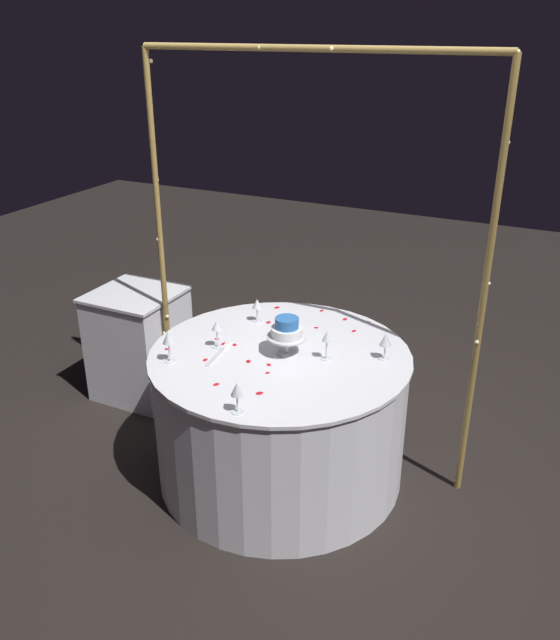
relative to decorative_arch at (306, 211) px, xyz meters
The scene contains 31 objects.
ground_plane 1.55m from the decorative_arch, 90.20° to the right, with size 12.00×12.00×0.00m, color black.
decorative_arch is the anchor object (origin of this frame).
main_table 1.16m from the decorative_arch, 90.20° to the right, with size 1.45×1.45×0.80m.
side_table 1.73m from the decorative_arch, behind, with size 0.57×0.57×0.77m.
tiered_cake 0.66m from the decorative_arch, 83.73° to the right, with size 0.22×0.22×0.21m.
wine_glass_0 1.13m from the decorative_arch, 85.02° to the right, with size 0.06×0.06×0.16m.
wine_glass_1 0.80m from the decorative_arch, 130.42° to the right, with size 0.06×0.06×0.16m.
wine_glass_2 0.69m from the decorative_arch, behind, with size 0.06×0.06×0.15m.
wine_glass_3 0.70m from the decorative_arch, 47.30° to the right, with size 0.06×0.06×0.17m.
wine_glass_4 0.82m from the decorative_arch, 14.02° to the right, with size 0.06×0.06×0.15m.
wine_glass_5 1.01m from the decorative_arch, 126.30° to the right, with size 0.06×0.06×0.18m.
cake_knife 0.90m from the decorative_arch, 123.09° to the right, with size 0.06×0.30×0.01m.
rose_petal_0 0.91m from the decorative_arch, 85.95° to the right, with size 0.03×0.02×0.00m, color red.
rose_petal_1 0.78m from the decorative_arch, 24.74° to the left, with size 0.03×0.02×0.00m, color red.
rose_petal_2 0.72m from the decorative_arch, behind, with size 0.03×0.02×0.00m, color red.
rose_petal_3 0.84m from the decorative_arch, 128.71° to the right, with size 0.03×0.02×0.00m, color red.
rose_petal_4 1.08m from the decorative_arch, 136.77° to the right, with size 0.03×0.02×0.00m, color red.
rose_petal_5 0.87m from the decorative_arch, 133.19° to the right, with size 0.04×0.03×0.00m, color red.
rose_petal_6 0.75m from the decorative_arch, 136.56° to the right, with size 0.04×0.03×0.00m, color red.
rose_petal_7 1.04m from the decorative_arch, 82.72° to the right, with size 0.04×0.03×0.00m, color red.
rose_petal_8 0.87m from the decorative_arch, 102.91° to the right, with size 0.04×0.02×0.00m, color red.
rose_petal_9 0.86m from the decorative_arch, 89.34° to the right, with size 0.03×0.02×0.00m, color red.
rose_petal_10 0.74m from the decorative_arch, 151.22° to the left, with size 0.02×0.02×0.00m, color red.
rose_petal_11 0.78m from the decorative_arch, 58.22° to the left, with size 0.04×0.03×0.00m, color red.
rose_petal_12 0.88m from the decorative_arch, 141.86° to the right, with size 0.03×0.02×0.00m, color red.
rose_petal_13 0.76m from the decorative_arch, behind, with size 0.04×0.03×0.00m, color red.
rose_petal_14 0.79m from the decorative_arch, 93.38° to the left, with size 0.03×0.02×0.00m, color red.
rose_petal_15 0.72m from the decorative_arch, 54.17° to the left, with size 0.03×0.02×0.00m, color red.
rose_petal_16 0.81m from the decorative_arch, 140.99° to the left, with size 0.04×0.03×0.00m, color red.
rose_petal_17 0.97m from the decorative_arch, 119.94° to the right, with size 0.03×0.02×0.00m, color red.
rose_petal_18 1.06m from the decorative_arch, 100.22° to the right, with size 0.03×0.02×0.00m, color red.
Camera 1 is at (1.39, -2.87, 2.44)m, focal length 36.75 mm.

